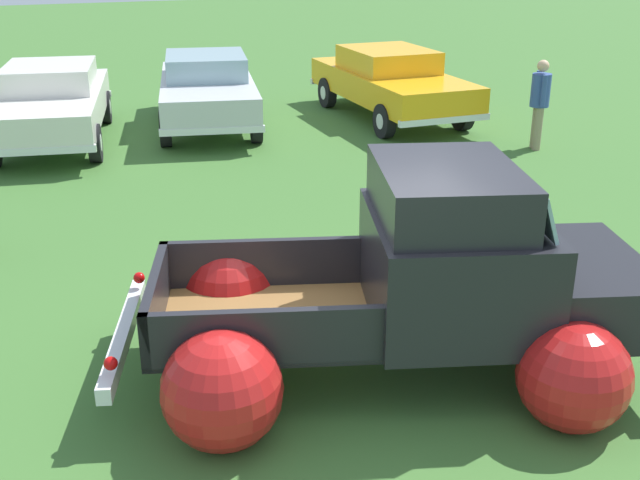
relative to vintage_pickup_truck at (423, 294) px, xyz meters
name	(u,v)px	position (x,y,z in m)	size (l,w,h in m)	color
ground_plane	(377,370)	(-0.37, 0.11, -0.76)	(80.00, 80.00, 0.00)	#3D6B2D
vintage_pickup_truck	(423,294)	(0.00, 0.00, 0.00)	(4.97, 3.70, 1.96)	black
show_car_0	(52,101)	(-2.61, 9.68, 0.03)	(2.62, 4.89, 1.43)	black
show_car_1	(207,88)	(0.38, 9.91, 0.03)	(2.69, 4.77, 1.43)	black
show_car_2	(390,81)	(4.16, 9.30, 0.03)	(1.94, 4.68, 1.43)	black
spectator_0	(540,99)	(5.56, 6.07, 0.15)	(0.44, 0.52, 1.61)	gray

